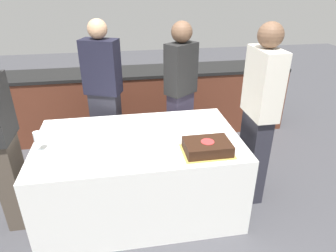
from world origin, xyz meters
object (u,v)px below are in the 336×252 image
Objects in this scene: cake at (207,147)px; plate_stack at (76,141)px; person_standing_back at (104,98)px; person_cutting_cake at (181,93)px; person_seated_right at (259,115)px; wine_glass at (38,139)px; person_seated_left at (1,141)px.

plate_stack is at bearing 164.53° from cake.
person_cutting_cake is at bearing -158.23° from person_standing_back.
wine_glass is at bearing -87.63° from person_seated_right.
person_seated_right reaches higher than plate_stack.
cake is at bearing -15.47° from plate_stack.
person_seated_right is at bearing -90.00° from person_seated_left.
cake is 0.25× the size of person_cutting_cake.
wine_glass is 0.98m from person_standing_back.
person_seated_right is (0.58, 0.32, 0.09)m from cake.
person_cutting_cake is 0.84m from person_standing_back.
person_seated_left is at bearing 64.32° from person_standing_back.
plate_stack is 0.14× the size of person_cutting_cake.
person_cutting_cake is at bearing -142.36° from person_seated_right.
person_standing_back is at bearing 128.04° from cake.
person_seated_right is (2.24, 0.00, 0.06)m from person_seated_left.
person_seated_right reaches higher than person_standing_back.
person_seated_left reaches higher than wine_glass.
wine_glass is at bearing -104.60° from person_seated_left.
person_seated_right is (1.93, 0.08, 0.02)m from wine_glass.
plate_stack is (-1.07, 0.30, -0.01)m from cake.
person_seated_right is at bearing 173.86° from person_standing_back.
person_cutting_cake is 0.98× the size of person_standing_back.
person_cutting_cake is at bearing 90.00° from cake.
wine_glass is at bearing 80.13° from person_standing_back.
person_standing_back is (0.51, 0.83, 0.00)m from wine_glass.
cake is 1.07m from person_cutting_cake.
person_seated_right is (0.58, -0.75, 0.02)m from person_cutting_cake.
wine_glass is 0.11× the size of person_cutting_cake.
cake is 0.26× the size of person_seated_left.
wine_glass is 0.10× the size of person_seated_right.
wine_glass is (-1.35, 0.24, 0.07)m from cake.
cake is at bearing -61.01° from person_seated_right.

